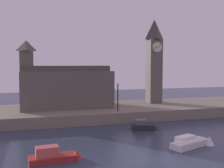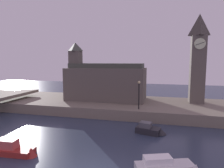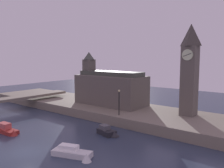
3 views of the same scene
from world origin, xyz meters
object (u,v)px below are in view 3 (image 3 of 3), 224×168
(streetlamp, at_px, (119,99))
(boat_dinghy_red, at_px, (8,130))
(clock_tower, at_px, (190,69))
(parliament_hall, at_px, (109,88))
(boat_barge_dark, at_px, (108,132))
(boat_ferry_white, at_px, (75,154))

(streetlamp, distance_m, boat_dinghy_red, 16.49)
(clock_tower, height_order, boat_dinghy_red, clock_tower)
(parliament_hall, bearing_deg, boat_dinghy_red, -97.70)
(boat_barge_dark, xyz_separation_m, boat_ferry_white, (1.93, -7.76, -0.06))
(boat_barge_dark, relative_size, boat_dinghy_red, 0.77)
(parliament_hall, height_order, boat_ferry_white, parliament_hall)
(streetlamp, bearing_deg, clock_tower, 38.11)
(boat_ferry_white, height_order, boat_dinghy_red, boat_dinghy_red)
(clock_tower, distance_m, boat_barge_dark, 15.70)
(streetlamp, relative_size, boat_ferry_white, 0.76)
(clock_tower, xyz_separation_m, parliament_hall, (-15.20, -0.81, -4.09))
(streetlamp, xyz_separation_m, boat_dinghy_red, (-9.30, -13.15, -3.55))
(streetlamp, bearing_deg, boat_ferry_white, -73.03)
(clock_tower, relative_size, boat_ferry_white, 2.66)
(clock_tower, bearing_deg, parliament_hall, -176.94)
(parliament_hall, xyz_separation_m, boat_ferry_white, (10.64, -18.61, -4.23))
(streetlamp, height_order, boat_ferry_white, streetlamp)
(boat_dinghy_red, bearing_deg, parliament_hall, 82.30)
(streetlamp, height_order, boat_dinghy_red, streetlamp)
(parliament_hall, height_order, boat_dinghy_red, parliament_hall)
(parliament_hall, distance_m, boat_dinghy_red, 19.60)
(boat_barge_dark, xyz_separation_m, boat_dinghy_red, (-11.28, -8.12, -0.04))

